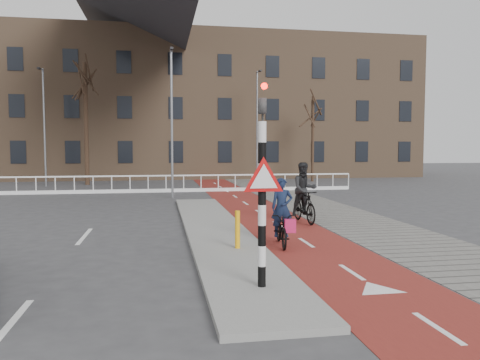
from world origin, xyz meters
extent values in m
plane|color=#38383A|center=(0.00, 0.00, 0.00)|extent=(120.00, 120.00, 0.00)
cube|color=maroon|center=(1.50, 10.00, 0.01)|extent=(2.50, 60.00, 0.01)
cube|color=slate|center=(4.30, 10.00, 0.01)|extent=(3.00, 60.00, 0.01)
cube|color=gray|center=(-0.70, 4.00, 0.06)|extent=(1.80, 16.00, 0.12)
cylinder|color=black|center=(-0.60, -2.00, 1.56)|extent=(0.14, 0.14, 2.88)
imported|color=black|center=(-0.60, -2.00, 3.40)|extent=(0.13, 0.16, 0.80)
cylinder|color=#FF0C05|center=(-0.60, -2.14, 3.58)|extent=(0.11, 0.02, 0.11)
cylinder|color=#FBAF0D|center=(-0.51, 1.14, 0.58)|extent=(0.12, 0.12, 0.91)
imported|color=black|center=(0.75, 1.74, 0.45)|extent=(0.78, 1.72, 0.87)
imported|color=#121C36|center=(0.75, 1.74, 1.01)|extent=(0.59, 0.43, 1.52)
cube|color=#CB1C55|center=(0.82, 1.19, 0.62)|extent=(0.29, 0.21, 0.33)
imported|color=black|center=(2.45, 5.21, 0.58)|extent=(0.69, 1.95, 1.15)
imported|color=black|center=(2.45, 5.21, 1.15)|extent=(0.93, 0.75, 1.80)
cube|color=silver|center=(-5.00, 17.00, 0.95)|extent=(28.00, 0.08, 0.08)
cube|color=silver|center=(-5.00, 17.00, 0.10)|extent=(28.00, 0.10, 0.20)
cube|color=#7F6047|center=(-3.00, 32.00, 6.00)|extent=(46.00, 10.00, 12.00)
cylinder|color=black|center=(-7.23, 23.30, 4.14)|extent=(0.30, 0.30, 8.27)
cylinder|color=black|center=(8.98, 23.77, 3.17)|extent=(0.20, 0.20, 6.34)
cylinder|color=slate|center=(-1.72, 13.90, 3.69)|extent=(0.12, 0.12, 7.38)
cylinder|color=slate|center=(-9.70, 22.34, 3.81)|extent=(0.12, 0.12, 7.62)
cylinder|color=slate|center=(4.81, 24.19, 4.08)|extent=(0.12, 0.12, 8.15)
camera|label=1|loc=(-2.34, -9.87, 2.56)|focal=35.00mm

